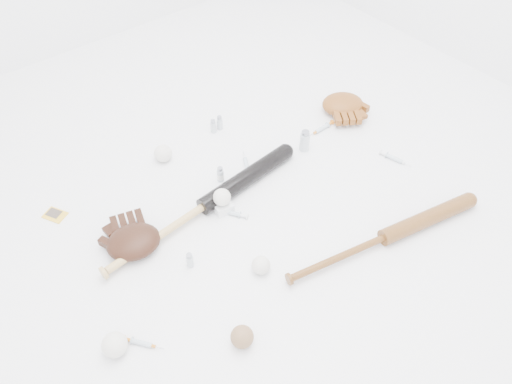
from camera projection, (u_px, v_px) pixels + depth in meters
bat_dark at (204, 206)px, 1.90m from camera, size 0.95×0.14×0.07m
bat_wood at (385, 237)px, 1.80m from camera, size 0.84×0.24×0.06m
glove_dark at (133, 241)px, 1.78m from camera, size 0.29×0.29×0.08m
glove_tan at (343, 104)px, 2.32m from camera, size 0.32×0.32×0.08m
trading_card at (55, 215)px, 1.91m from camera, size 0.09×0.10×0.00m
pedestal at (223, 206)px, 1.92m from camera, size 0.08×0.08×0.04m
baseball_on_pedestal at (222, 197)px, 1.88m from camera, size 0.07×0.07×0.07m
baseball_left at (115, 345)px, 1.51m from camera, size 0.08×0.08×0.08m
baseball_upper at (163, 153)px, 2.10m from camera, size 0.08×0.08×0.08m
baseball_mid at (261, 265)px, 1.72m from camera, size 0.07×0.07×0.07m
baseball_aged at (242, 337)px, 1.53m from camera, size 0.07×0.07×0.07m
syringe_0 at (142, 343)px, 1.55m from camera, size 0.11×0.13×0.02m
syringe_1 at (231, 213)px, 1.91m from camera, size 0.11×0.15×0.02m
syringe_2 at (246, 164)px, 2.09m from camera, size 0.10×0.16×0.02m
syringe_3 at (394, 159)px, 2.12m from camera, size 0.07×0.16×0.02m
syringe_4 at (322, 128)px, 2.25m from camera, size 0.17×0.03×0.02m
vial_0 at (220, 123)px, 2.24m from camera, size 0.03×0.03×0.07m
vial_1 at (213, 126)px, 2.23m from camera, size 0.03×0.03×0.07m
vial_2 at (220, 174)px, 2.02m from camera, size 0.03×0.03×0.07m
vial_3 at (305, 140)px, 2.14m from camera, size 0.04×0.04×0.10m
vial_4 at (190, 260)px, 1.74m from camera, size 0.03×0.03×0.06m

